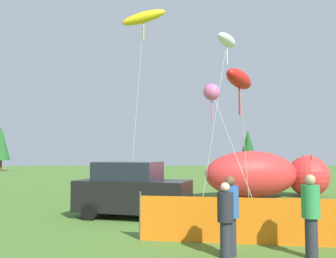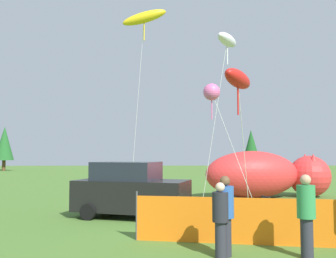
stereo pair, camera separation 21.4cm
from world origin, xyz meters
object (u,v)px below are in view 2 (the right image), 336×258
object	(u,v)px
spectator_in_white_shirt	(306,212)
kite_red_lizard	(238,79)
inflatable_cat	(266,176)
kite_white_ghost	(227,40)
parked_car	(131,190)
spectator_in_black_shirt	(225,212)
kite_yellow_hero	(144,18)
spectator_in_red_shirt	(220,217)
folding_chair	(262,208)
kite_pink_octopus	(212,92)

from	to	relation	value
spectator_in_white_shirt	kite_red_lizard	distance (m)	6.31
inflatable_cat	kite_white_ghost	world-z (taller)	kite_white_ghost
parked_car	spectator_in_black_shirt	world-z (taller)	parked_car
spectator_in_black_shirt	kite_yellow_hero	size ratio (longest dim) A/B	0.17
parked_car	spectator_in_red_shirt	bearing A→B (deg)	-47.72
folding_chair	spectator_in_black_shirt	xyz separation A→B (m)	(-1.93, -3.92, 0.47)
kite_white_ghost	inflatable_cat	bearing A→B (deg)	12.08
kite_pink_octopus	folding_chair	bearing A→B (deg)	-79.48
folding_chair	spectator_in_red_shirt	world-z (taller)	spectator_in_red_shirt
spectator_in_white_shirt	kite_yellow_hero	xyz separation A→B (m)	(-4.06, 12.06, 8.82)
parked_car	spectator_in_black_shirt	xyz separation A→B (m)	(2.51, -5.20, 0.01)
parked_car	spectator_in_black_shirt	size ratio (longest dim) A/B	2.45
inflatable_cat	spectator_in_black_shirt	bearing A→B (deg)	-117.41
inflatable_cat	kite_yellow_hero	distance (m)	10.86
spectator_in_black_shirt	spectator_in_white_shirt	bearing A→B (deg)	-6.98
spectator_in_red_shirt	kite_yellow_hero	bearing A→B (deg)	100.25
spectator_in_white_shirt	folding_chair	bearing A→B (deg)	87.70
parked_car	kite_white_ghost	xyz separation A→B (m)	(4.61, 5.46, 7.25)
folding_chair	kite_yellow_hero	distance (m)	12.93
spectator_in_white_shirt	spectator_in_red_shirt	world-z (taller)	spectator_in_white_shirt
spectator_in_white_shirt	kite_white_ghost	world-z (taller)	kite_white_ghost
parked_car	kite_pink_octopus	world-z (taller)	kite_pink_octopus
spectator_in_white_shirt	kite_red_lizard	bearing A→B (deg)	94.95
spectator_in_black_shirt	spectator_in_red_shirt	distance (m)	0.21
spectator_in_white_shirt	kite_pink_octopus	world-z (taller)	kite_pink_octopus
spectator_in_white_shirt	spectator_in_black_shirt	xyz separation A→B (m)	(-1.76, 0.22, -0.02)
inflatable_cat	kite_pink_octopus	xyz separation A→B (m)	(-3.15, -2.22, 4.05)
kite_red_lizard	kite_white_ghost	bearing A→B (deg)	82.71
inflatable_cat	spectator_in_white_shirt	bearing A→B (deg)	-108.81
spectator_in_red_shirt	kite_white_ghost	xyz separation A→B (m)	(2.24, 10.79, 7.32)
spectator_in_black_shirt	kite_yellow_hero	xyz separation A→B (m)	(-2.30, 11.84, 8.84)
folding_chair	kite_pink_octopus	world-z (taller)	kite_pink_octopus
folding_chair	inflatable_cat	world-z (taller)	inflatable_cat
parked_car	kite_red_lizard	world-z (taller)	kite_red_lizard
kite_red_lizard	inflatable_cat	bearing A→B (deg)	66.28
parked_car	spectator_in_red_shirt	size ratio (longest dim) A/B	2.65
parked_car	kite_yellow_hero	distance (m)	11.07
spectator_in_white_shirt	kite_yellow_hero	size ratio (longest dim) A/B	0.17
spectator_in_black_shirt	parked_car	bearing A→B (deg)	115.76
spectator_in_red_shirt	kite_red_lizard	bearing A→B (deg)	73.00
kite_white_ghost	kite_yellow_hero	xyz separation A→B (m)	(-4.40, 1.18, 1.60)
kite_yellow_hero	kite_pink_octopus	world-z (taller)	kite_yellow_hero
folding_chair	kite_yellow_hero	xyz separation A→B (m)	(-4.23, 7.92, 9.31)
spectator_in_black_shirt	kite_pink_octopus	xyz separation A→B (m)	(1.01, 8.88, 4.20)
spectator_in_red_shirt	kite_red_lizard	size ratio (longest dim) A/B	0.31
inflatable_cat	kite_red_lizard	bearing A→B (deg)	-120.59
spectator_in_white_shirt	kite_yellow_hero	bearing A→B (deg)	108.63
spectator_in_white_shirt	kite_red_lizard	xyz separation A→B (m)	(-0.42, 4.90, 3.96)
inflatable_cat	spectator_in_white_shirt	size ratio (longest dim) A/B	3.76
spectator_in_red_shirt	inflatable_cat	bearing A→B (deg)	69.09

